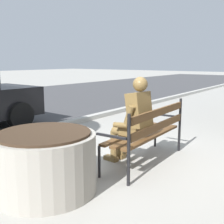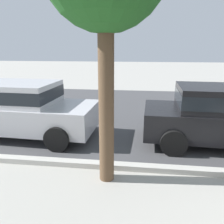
# 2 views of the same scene
# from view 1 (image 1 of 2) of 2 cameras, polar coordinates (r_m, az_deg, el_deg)

# --- Properties ---
(ground_plane) EXTENTS (80.00, 80.00, 0.00)m
(ground_plane) POSITION_cam_1_polar(r_m,az_deg,el_deg) (4.54, 6.17, -10.43)
(ground_plane) COLOR #9E9B93
(curb_stone) EXTENTS (60.00, 0.20, 0.12)m
(curb_stone) POSITION_cam_1_polar(r_m,az_deg,el_deg) (6.41, -16.96, -4.12)
(curb_stone) COLOR #B2AFA8
(curb_stone) RESTS_ON ground
(park_bench) EXTENTS (1.82, 0.59, 0.95)m
(park_bench) POSITION_cam_1_polar(r_m,az_deg,el_deg) (4.45, 7.44, -3.57)
(park_bench) COLOR brown
(park_bench) RESTS_ON ground
(bronze_statue_seated) EXTENTS (0.68, 0.77, 1.37)m
(bronze_statue_seated) POSITION_cam_1_polar(r_m,az_deg,el_deg) (4.39, 4.03, -2.04)
(bronze_statue_seated) COLOR brown
(bronze_statue_seated) RESTS_ON ground
(concrete_planter) EXTENTS (1.25, 1.25, 0.76)m
(concrete_planter) POSITION_cam_1_polar(r_m,az_deg,el_deg) (3.63, -13.26, -9.76)
(concrete_planter) COLOR gray
(concrete_planter) RESTS_ON ground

